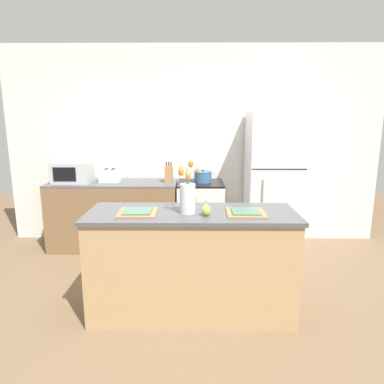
# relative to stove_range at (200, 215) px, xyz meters

# --- Properties ---
(ground_plane) EXTENTS (10.00, 10.00, 0.00)m
(ground_plane) POSITION_rel_stove_range_xyz_m (-0.10, -1.60, -0.45)
(ground_plane) COLOR brown
(back_wall) EXTENTS (5.20, 0.08, 2.70)m
(back_wall) POSITION_rel_stove_range_xyz_m (-0.10, 0.40, 0.90)
(back_wall) COLOR silver
(back_wall) RESTS_ON ground_plane
(kitchen_island) EXTENTS (1.80, 0.66, 0.94)m
(kitchen_island) POSITION_rel_stove_range_xyz_m (-0.10, -1.60, 0.02)
(kitchen_island) COLOR tan
(kitchen_island) RESTS_ON ground_plane
(back_counter) EXTENTS (1.68, 0.60, 0.90)m
(back_counter) POSITION_rel_stove_range_xyz_m (-1.16, 0.00, 0.00)
(back_counter) COLOR brown
(back_counter) RESTS_ON ground_plane
(stove_range) EXTENTS (0.60, 0.61, 0.90)m
(stove_range) POSITION_rel_stove_range_xyz_m (0.00, 0.00, 0.00)
(stove_range) COLOR silver
(stove_range) RESTS_ON ground_plane
(refrigerator) EXTENTS (0.68, 0.67, 1.81)m
(refrigerator) POSITION_rel_stove_range_xyz_m (0.95, 0.00, 0.46)
(refrigerator) COLOR white
(refrigerator) RESTS_ON ground_plane
(flower_vase) EXTENTS (0.17, 0.15, 0.45)m
(flower_vase) POSITION_rel_stove_range_xyz_m (-0.14, -1.64, 0.64)
(flower_vase) COLOR silver
(flower_vase) RESTS_ON kitchen_island
(pear_figurine) EXTENTS (0.08, 0.08, 0.13)m
(pear_figurine) POSITION_rel_stove_range_xyz_m (0.02, -1.72, 0.54)
(pear_figurine) COLOR #9EBC47
(pear_figurine) RESTS_ON kitchen_island
(plate_setting_left) EXTENTS (0.33, 0.33, 0.02)m
(plate_setting_left) POSITION_rel_stove_range_xyz_m (-0.56, -1.65, 0.50)
(plate_setting_left) COLOR olive
(plate_setting_left) RESTS_ON kitchen_island
(plate_setting_right) EXTENTS (0.33, 0.33, 0.02)m
(plate_setting_right) POSITION_rel_stove_range_xyz_m (0.36, -1.65, 0.50)
(plate_setting_right) COLOR olive
(plate_setting_right) RESTS_ON kitchen_island
(toaster) EXTENTS (0.28, 0.18, 0.17)m
(toaster) POSITION_rel_stove_range_xyz_m (-1.20, 0.04, 0.54)
(toaster) COLOR silver
(toaster) RESTS_ON back_counter
(cooking_pot) EXTENTS (0.23, 0.23, 0.17)m
(cooking_pot) POSITION_rel_stove_range_xyz_m (0.03, 0.02, 0.52)
(cooking_pot) COLOR #386093
(cooking_pot) RESTS_ON stove_range
(microwave) EXTENTS (0.48, 0.37, 0.27)m
(microwave) POSITION_rel_stove_range_xyz_m (-1.68, -0.00, 0.59)
(microwave) COLOR #B7BABC
(microwave) RESTS_ON back_counter
(knife_block) EXTENTS (0.10, 0.14, 0.27)m
(knife_block) POSITION_rel_stove_range_xyz_m (-0.42, 0.01, 0.56)
(knife_block) COLOR #A37547
(knife_block) RESTS_ON back_counter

